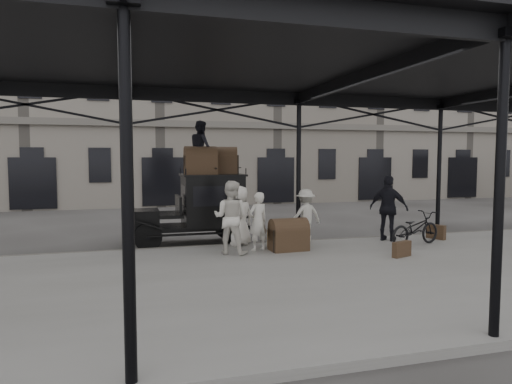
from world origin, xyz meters
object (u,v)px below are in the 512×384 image
Objects in this scene: steamer_trunk_platform at (289,237)px; steamer_trunk_roof_near at (200,163)px; porter_official at (389,208)px; taxi at (202,206)px; porter_left at (258,221)px; bicycle at (415,228)px.

steamer_trunk_roof_near is at bearing 131.45° from steamer_trunk_platform.
taxi is at bearing 30.80° from porter_official.
steamer_trunk_roof_near is (-5.52, 1.54, 1.38)m from porter_official.
porter_left is at bearing 162.59° from steamer_trunk_platform.
taxi is at bearing 72.31° from steamer_trunk_roof_near.
steamer_trunk_platform is at bearing -44.88° from steamer_trunk_roof_near.
steamer_trunk_platform is at bearing -49.57° from taxi.
bicycle is 1.84× the size of steamer_trunk_platform.
taxi is 6.39m from bicycle.
porter_official is 1.06m from bicycle.
taxi reaches higher than porter_left.
porter_left is at bearing 53.84° from porter_official.
porter_left is 2.78m from steamer_trunk_roof_near.
bicycle is at bearing -21.89° from steamer_trunk_roof_near.
porter_left reaches higher than steamer_trunk_platform.
porter_official is 2.08× the size of steamer_trunk_roof_near.
steamer_trunk_platform is (-3.43, -0.56, -0.63)m from porter_official.
steamer_trunk_roof_near is at bearing -108.07° from taxi.
taxi is 2.47m from porter_left.
porter_official reaches higher than steamer_trunk_platform.
steamer_trunk_roof_near reaches higher than steamer_trunk_platform.
porter_official is 1.07× the size of bicycle.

